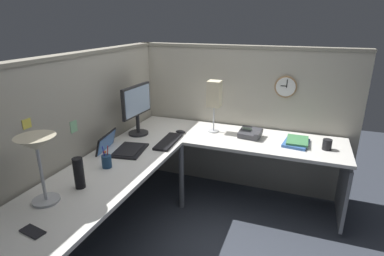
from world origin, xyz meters
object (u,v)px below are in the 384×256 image
(keyboard, at_px, (168,141))
(book_stack, at_px, (297,142))
(computer_mouse, at_px, (181,132))
(coffee_mug, at_px, (327,145))
(thermos_flask, at_px, (79,173))
(desk_lamp_paper, at_px, (214,95))
(cell_phone, at_px, (33,232))
(desk_lamp_dome, at_px, (37,149))
(monitor, at_px, (137,106))
(wall_clock, at_px, (286,87))
(office_phone, at_px, (251,134))
(laptop, at_px, (120,148))
(pen_cup, at_px, (107,161))

(keyboard, height_order, book_stack, book_stack)
(computer_mouse, bearing_deg, coffee_mug, -87.10)
(thermos_flask, relative_size, desk_lamp_paper, 0.42)
(thermos_flask, bearing_deg, cell_phone, -171.40)
(keyboard, bearing_deg, desk_lamp_dome, 161.67)
(monitor, height_order, wall_clock, wall_clock)
(thermos_flask, xyz_separation_m, office_phone, (1.37, -0.93, -0.07))
(office_phone, distance_m, coffee_mug, 0.69)
(monitor, distance_m, book_stack, 1.56)
(keyboard, distance_m, desk_lamp_paper, 0.66)
(desk_lamp_dome, bearing_deg, thermos_flask, -22.41)
(computer_mouse, xyz_separation_m, desk_lamp_dome, (-1.45, 0.33, 0.35))
(coffee_mug, bearing_deg, wall_clock, 47.49)
(computer_mouse, distance_m, office_phone, 0.70)
(keyboard, relative_size, thermos_flask, 1.95)
(computer_mouse, relative_size, thermos_flask, 0.47)
(laptop, bearing_deg, desk_lamp_paper, -40.19)
(thermos_flask, bearing_deg, monitor, 7.91)
(monitor, relative_size, thermos_flask, 2.27)
(coffee_mug, bearing_deg, book_stack, 81.14)
(monitor, distance_m, coffee_mug, 1.81)
(pen_cup, xyz_separation_m, desk_lamp_paper, (1.08, -0.55, 0.33))
(computer_mouse, relative_size, desk_lamp_dome, 0.23)
(computer_mouse, distance_m, thermos_flask, 1.26)
(pen_cup, xyz_separation_m, coffee_mug, (0.98, -1.63, -0.00))
(computer_mouse, distance_m, wall_clock, 1.15)
(desk_lamp_paper, bearing_deg, keyboard, 144.67)
(cell_phone, xyz_separation_m, coffee_mug, (1.79, -1.55, 0.04))
(wall_clock, bearing_deg, monitor, 114.84)
(computer_mouse, distance_m, cell_phone, 1.73)
(office_phone, relative_size, coffee_mug, 2.37)
(desk_lamp_dome, xyz_separation_m, wall_clock, (1.91, -1.29, 0.10))
(keyboard, relative_size, wall_clock, 1.95)
(desk_lamp_dome, relative_size, thermos_flask, 2.02)
(monitor, height_order, thermos_flask, monitor)
(laptop, relative_size, wall_clock, 1.96)
(desk_lamp_paper, bearing_deg, cell_phone, 166.06)
(monitor, height_order, desk_lamp_dome, monitor)
(book_stack, xyz_separation_m, wall_clock, (0.35, 0.17, 0.44))
(cell_phone, xyz_separation_m, thermos_flask, (0.49, 0.07, 0.10))
(computer_mouse, distance_m, coffee_mug, 1.38)
(laptop, relative_size, cell_phone, 2.99)
(computer_mouse, bearing_deg, keyboard, 176.88)
(computer_mouse, distance_m, desk_lamp_paper, 0.50)
(pen_cup, height_order, coffee_mug, pen_cup)
(office_phone, bearing_deg, cell_phone, 155.11)
(keyboard, height_order, computer_mouse, computer_mouse)
(coffee_mug, bearing_deg, pen_cup, 120.85)
(laptop, height_order, desk_lamp_paper, desk_lamp_paper)
(office_phone, relative_size, wall_clock, 1.03)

